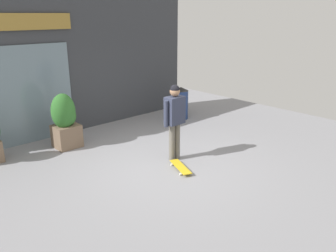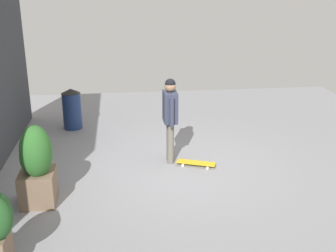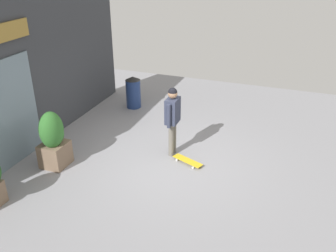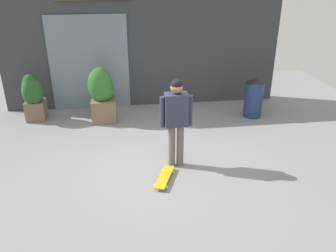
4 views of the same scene
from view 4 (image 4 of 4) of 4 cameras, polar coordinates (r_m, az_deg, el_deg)
The scene contains 7 objects.
ground_plane at distance 6.64m, azimuth -1.73°, elevation -6.43°, with size 12.00×12.00×0.00m, color gray.
building_facade at distance 9.15m, azimuth -4.62°, elevation 15.21°, with size 7.25×0.31×3.93m.
skateboarder at distance 6.16m, azimuth 1.38°, elevation 1.84°, with size 0.59×0.26×1.70m.
skateboard at distance 6.17m, azimuth -0.63°, elevation -8.45°, with size 0.46×0.78×0.08m.
planter_box_left at distance 8.93m, azimuth -21.53°, elevation 4.83°, with size 0.50×0.58×1.17m.
planter_box_right at distance 8.41m, azimuth -10.83°, elevation 5.14°, with size 0.63×0.56×1.35m.
trash_bin at distance 8.87m, azimuth 14.03°, elevation 4.63°, with size 0.46×0.46×1.00m.
Camera 4 is at (-0.57, -5.66, 3.43)m, focal length 36.74 mm.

